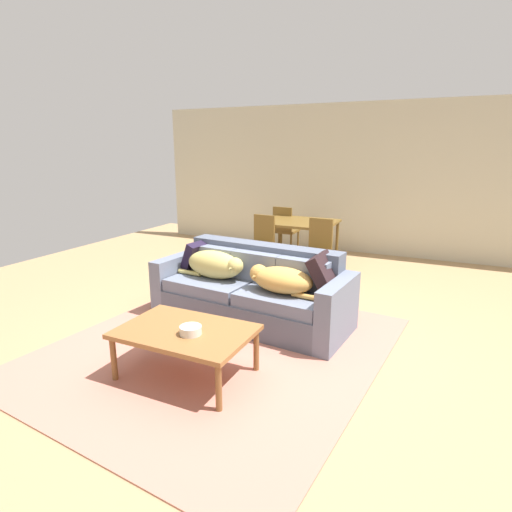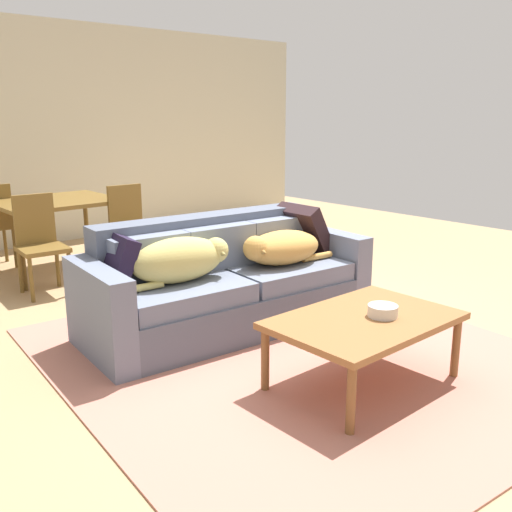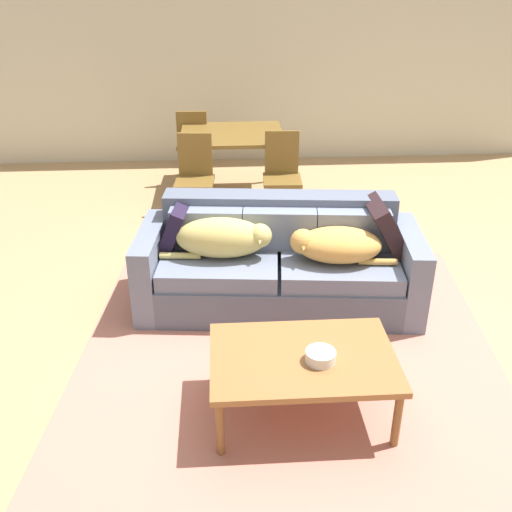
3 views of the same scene
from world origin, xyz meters
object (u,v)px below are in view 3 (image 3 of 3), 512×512
couch (279,265)px  dining_table (232,139)px  throw_pillow_by_left_arm (174,228)px  dining_chair_near_right (282,172)px  throw_pillow_by_right_arm (386,227)px  dining_chair_near_left (195,174)px  bowl_on_coffee_table (321,356)px  dog_on_left_cushion (224,238)px  dog_on_right_cushion (335,245)px  coffee_table (303,361)px  dining_chair_far_left (193,142)px

couch → dining_table: size_ratio=1.98×
throw_pillow_by_left_arm → dining_chair_near_right: (1.03, 1.65, -0.13)m
throw_pillow_by_left_arm → dining_chair_near_right: size_ratio=0.41×
throw_pillow_by_right_arm → dining_chair_near_left: dining_chair_near_left is taller
throw_pillow_by_left_arm → dining_table: size_ratio=0.32×
dining_table → throw_pillow_by_right_arm: bearing=-64.7°
couch → throw_pillow_by_left_arm: size_ratio=6.15×
dining_chair_near_left → bowl_on_coffee_table: bearing=-70.8°
dog_on_left_cushion → dining_chair_near_right: bearing=76.3°
throw_pillow_by_right_arm → bowl_on_coffee_table: (-0.73, -1.36, -0.19)m
dog_on_left_cushion → bowl_on_coffee_table: dog_on_left_cushion is taller
throw_pillow_by_left_arm → throw_pillow_by_right_arm: (1.67, -0.16, 0.03)m
throw_pillow_by_left_arm → couch: bearing=-9.1°
dining_table → dog_on_right_cushion: bearing=-74.6°
couch → coffee_table: (0.01, -1.33, 0.06)m
dog_on_left_cushion → dining_chair_near_left: dining_chair_near_left is taller
dog_on_right_cushion → throw_pillow_by_left_arm: bearing=170.9°
bowl_on_coffee_table → dining_chair_near_right: bearing=88.2°
bowl_on_coffee_table → dining_table: dining_table is taller
couch → coffee_table: bearing=-84.1°
dog_on_left_cushion → dining_chair_far_left: bearing=101.8°
dining_table → dining_chair_far_left: size_ratio=1.28×
dog_on_right_cushion → dog_on_left_cushion: bearing=177.3°
throw_pillow_by_left_arm → dog_on_left_cushion: bearing=-26.9°
dog_on_left_cushion → dog_on_right_cushion: bearing=-2.7°
throw_pillow_by_right_arm → dining_chair_near_right: size_ratio=0.48×
dog_on_right_cushion → dining_table: dining_table is taller
couch → bowl_on_coffee_table: couch is taller
couch → dining_table: (-0.30, 2.39, 0.35)m
couch → throw_pillow_by_left_arm: (-0.83, 0.13, 0.29)m
throw_pillow_by_left_arm → coffee_table: (0.84, -1.46, -0.24)m
couch → throw_pillow_by_right_arm: throw_pillow_by_right_arm is taller
dog_on_left_cushion → dog_on_right_cushion: dog_on_left_cushion is taller
throw_pillow_by_right_arm → dining_table: size_ratio=0.38×
dining_table → couch: bearing=-82.8°
dining_table → dining_chair_far_left: dining_chair_far_left is taller
dog_on_right_cushion → dining_chair_near_left: 2.28m
dining_chair_near_left → couch: bearing=-63.5°
coffee_table → dining_table: (-0.31, 3.73, 0.29)m
dog_on_left_cushion → coffee_table: size_ratio=0.78×
throw_pillow_by_left_arm → dining_chair_far_left: bearing=88.8°
dog_on_left_cushion → dining_table: dog_on_left_cushion is taller
dog_on_left_cushion → bowl_on_coffee_table: size_ratio=4.82×
bowl_on_coffee_table → dining_chair_near_right: size_ratio=0.20×
throw_pillow_by_right_arm → dining_chair_far_left: size_ratio=0.48×
throw_pillow_by_right_arm → dog_on_right_cushion: bearing=-159.5°
throw_pillow_by_left_arm → dining_chair_near_left: dining_chair_near_left is taller
throw_pillow_by_left_arm → throw_pillow_by_right_arm: size_ratio=0.85×
dog_on_right_cushion → bowl_on_coffee_table: dog_on_right_cushion is taller
dog_on_left_cushion → dining_chair_near_right: (0.64, 1.85, -0.13)m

